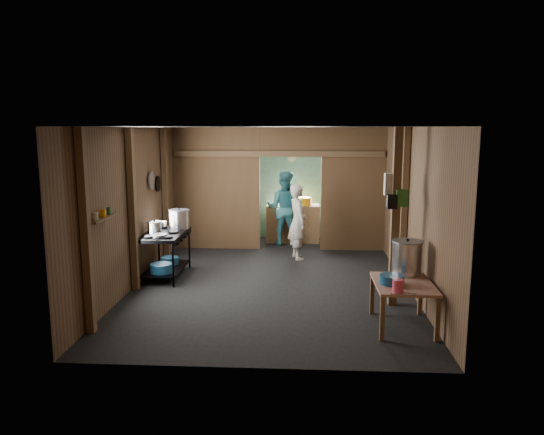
# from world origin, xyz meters

# --- Properties ---
(floor) EXTENTS (4.50, 7.00, 0.00)m
(floor) POSITION_xyz_m (0.00, 0.00, 0.00)
(floor) COLOR black
(floor) RESTS_ON ground
(ceiling) EXTENTS (4.50, 7.00, 0.00)m
(ceiling) POSITION_xyz_m (0.00, 0.00, 2.60)
(ceiling) COLOR #473E39
(ceiling) RESTS_ON ground
(wall_back) EXTENTS (4.50, 0.00, 2.60)m
(wall_back) POSITION_xyz_m (0.00, 3.50, 1.30)
(wall_back) COLOR brown
(wall_back) RESTS_ON ground
(wall_front) EXTENTS (4.50, 0.00, 2.60)m
(wall_front) POSITION_xyz_m (0.00, -3.50, 1.30)
(wall_front) COLOR brown
(wall_front) RESTS_ON ground
(wall_left) EXTENTS (0.00, 7.00, 2.60)m
(wall_left) POSITION_xyz_m (-2.25, 0.00, 1.30)
(wall_left) COLOR brown
(wall_left) RESTS_ON ground
(wall_right) EXTENTS (0.00, 7.00, 2.60)m
(wall_right) POSITION_xyz_m (2.25, 0.00, 1.30)
(wall_right) COLOR brown
(wall_right) RESTS_ON ground
(partition_left) EXTENTS (1.85, 0.10, 2.60)m
(partition_left) POSITION_xyz_m (-1.32, 2.20, 1.30)
(partition_left) COLOR brown
(partition_left) RESTS_ON floor
(partition_right) EXTENTS (1.35, 0.10, 2.60)m
(partition_right) POSITION_xyz_m (1.57, 2.20, 1.30)
(partition_right) COLOR brown
(partition_right) RESTS_ON floor
(partition_header) EXTENTS (1.30, 0.10, 0.60)m
(partition_header) POSITION_xyz_m (0.25, 2.20, 2.30)
(partition_header) COLOR brown
(partition_header) RESTS_ON wall_back
(turquoise_panel) EXTENTS (4.40, 0.06, 2.50)m
(turquoise_panel) POSITION_xyz_m (0.00, 3.44, 1.25)
(turquoise_panel) COLOR #61B3A4
(turquoise_panel) RESTS_ON wall_back
(back_counter) EXTENTS (1.20, 0.50, 0.85)m
(back_counter) POSITION_xyz_m (0.30, 2.95, 0.42)
(back_counter) COLOR brown
(back_counter) RESTS_ON floor
(wall_clock) EXTENTS (0.20, 0.03, 0.20)m
(wall_clock) POSITION_xyz_m (0.25, 3.40, 1.90)
(wall_clock) COLOR beige
(wall_clock) RESTS_ON wall_back
(post_left_a) EXTENTS (0.10, 0.12, 2.60)m
(post_left_a) POSITION_xyz_m (-2.18, -2.60, 1.30)
(post_left_a) COLOR brown
(post_left_a) RESTS_ON floor
(post_left_b) EXTENTS (0.10, 0.12, 2.60)m
(post_left_b) POSITION_xyz_m (-2.18, -0.80, 1.30)
(post_left_b) COLOR brown
(post_left_b) RESTS_ON floor
(post_left_c) EXTENTS (0.10, 0.12, 2.60)m
(post_left_c) POSITION_xyz_m (-2.18, 1.20, 1.30)
(post_left_c) COLOR brown
(post_left_c) RESTS_ON floor
(post_right) EXTENTS (0.10, 0.12, 2.60)m
(post_right) POSITION_xyz_m (2.18, -0.20, 1.30)
(post_right) COLOR brown
(post_right) RESTS_ON floor
(post_free) EXTENTS (0.12, 0.12, 2.60)m
(post_free) POSITION_xyz_m (1.85, -1.30, 1.30)
(post_free) COLOR brown
(post_free) RESTS_ON floor
(cross_beam) EXTENTS (4.40, 0.12, 0.12)m
(cross_beam) POSITION_xyz_m (0.00, 2.15, 2.05)
(cross_beam) COLOR brown
(cross_beam) RESTS_ON wall_left
(pan_lid_big) EXTENTS (0.03, 0.34, 0.34)m
(pan_lid_big) POSITION_xyz_m (-2.21, 0.40, 1.65)
(pan_lid_big) COLOR gray
(pan_lid_big) RESTS_ON wall_left
(pan_lid_small) EXTENTS (0.03, 0.30, 0.30)m
(pan_lid_small) POSITION_xyz_m (-2.21, 0.80, 1.55)
(pan_lid_small) COLOR black
(pan_lid_small) RESTS_ON wall_left
(wall_shelf) EXTENTS (0.14, 0.80, 0.03)m
(wall_shelf) POSITION_xyz_m (-2.15, -2.10, 1.40)
(wall_shelf) COLOR brown
(wall_shelf) RESTS_ON wall_left
(jar_white) EXTENTS (0.07, 0.07, 0.10)m
(jar_white) POSITION_xyz_m (-2.15, -2.35, 1.47)
(jar_white) COLOR beige
(jar_white) RESTS_ON wall_shelf
(jar_yellow) EXTENTS (0.08, 0.08, 0.10)m
(jar_yellow) POSITION_xyz_m (-2.15, -2.10, 1.47)
(jar_yellow) COLOR orange
(jar_yellow) RESTS_ON wall_shelf
(jar_green) EXTENTS (0.06, 0.06, 0.10)m
(jar_green) POSITION_xyz_m (-2.15, -1.88, 1.47)
(jar_green) COLOR #2F6F28
(jar_green) RESTS_ON wall_shelf
(bag_white) EXTENTS (0.22, 0.15, 0.32)m
(bag_white) POSITION_xyz_m (1.80, -1.22, 1.78)
(bag_white) COLOR beige
(bag_white) RESTS_ON post_free
(bag_green) EXTENTS (0.16, 0.12, 0.24)m
(bag_green) POSITION_xyz_m (1.92, -1.36, 1.60)
(bag_green) COLOR #2F6F28
(bag_green) RESTS_ON post_free
(bag_black) EXTENTS (0.14, 0.10, 0.20)m
(bag_black) POSITION_xyz_m (1.78, -1.38, 1.55)
(bag_black) COLOR black
(bag_black) RESTS_ON post_free
(gas_range) EXTENTS (0.69, 1.34, 0.79)m
(gas_range) POSITION_xyz_m (-1.88, -0.05, 0.39)
(gas_range) COLOR black
(gas_range) RESTS_ON floor
(prep_table) EXTENTS (0.74, 1.02, 0.60)m
(prep_table) POSITION_xyz_m (1.83, -2.19, 0.30)
(prep_table) COLOR #A97C6B
(prep_table) RESTS_ON floor
(stove_pot_large) EXTENTS (0.38, 0.38, 0.37)m
(stove_pot_large) POSITION_xyz_m (-1.71, 0.34, 0.95)
(stove_pot_large) COLOR silver
(stove_pot_large) RESTS_ON gas_range
(stove_pot_med) EXTENTS (0.32, 0.32, 0.22)m
(stove_pot_med) POSITION_xyz_m (-2.05, -0.08, 0.88)
(stove_pot_med) COLOR silver
(stove_pot_med) RESTS_ON gas_range
(stove_saucepan) EXTENTS (0.23, 0.23, 0.11)m
(stove_saucepan) POSITION_xyz_m (-2.05, 0.43, 0.84)
(stove_saucepan) COLOR silver
(stove_saucepan) RESTS_ON gas_range
(frying_pan) EXTENTS (0.31, 0.51, 0.07)m
(frying_pan) POSITION_xyz_m (-1.88, -0.41, 0.81)
(frying_pan) COLOR gray
(frying_pan) RESTS_ON gas_range
(blue_tub_front) EXTENTS (0.37, 0.37, 0.15)m
(blue_tub_front) POSITION_xyz_m (-1.88, -0.34, 0.23)
(blue_tub_front) COLOR navy
(blue_tub_front) RESTS_ON gas_range
(blue_tub_back) EXTENTS (0.33, 0.33, 0.13)m
(blue_tub_back) POSITION_xyz_m (-1.88, 0.21, 0.22)
(blue_tub_back) COLOR navy
(blue_tub_back) RESTS_ON gas_range
(stock_pot) EXTENTS (0.50, 0.50, 0.49)m
(stock_pot) POSITION_xyz_m (1.94, -1.78, 0.83)
(stock_pot) COLOR silver
(stock_pot) RESTS_ON prep_table
(wash_basin) EXTENTS (0.41, 0.41, 0.12)m
(wash_basin) POSITION_xyz_m (1.67, -2.25, 0.66)
(wash_basin) COLOR navy
(wash_basin) RESTS_ON prep_table
(pink_bucket) EXTENTS (0.15, 0.15, 0.16)m
(pink_bucket) POSITION_xyz_m (1.68, -2.59, 0.68)
(pink_bucket) COLOR #E0445F
(pink_bucket) RESTS_ON prep_table
(knife) EXTENTS (0.30, 0.06, 0.01)m
(knife) POSITION_xyz_m (1.73, -2.68, 0.61)
(knife) COLOR silver
(knife) RESTS_ON prep_table
(yellow_tub) EXTENTS (0.32, 0.32, 0.18)m
(yellow_tub) POSITION_xyz_m (0.55, 2.95, 0.94)
(yellow_tub) COLOR orange
(yellow_tub) RESTS_ON back_counter
(red_cup) EXTENTS (0.13, 0.13, 0.15)m
(red_cup) POSITION_xyz_m (0.06, 2.95, 0.93)
(red_cup) COLOR red
(red_cup) RESTS_ON back_counter
(cook) EXTENTS (0.51, 0.63, 1.51)m
(cook) POSITION_xyz_m (0.42, 1.35, 0.75)
(cook) COLOR beige
(cook) RESTS_ON floor
(worker_back) EXTENTS (0.89, 0.74, 1.66)m
(worker_back) POSITION_xyz_m (0.11, 2.65, 0.83)
(worker_back) COLOR teal
(worker_back) RESTS_ON floor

